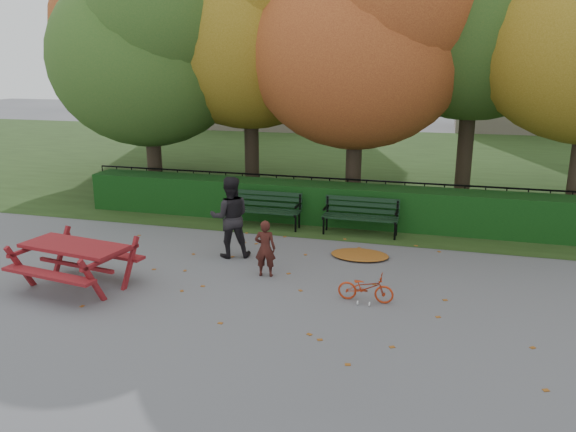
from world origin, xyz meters
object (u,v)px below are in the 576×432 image
(tree_c, at_px, (369,30))
(bicycle, at_px, (366,288))
(tree_a, at_px, (153,44))
(child, at_px, (265,248))
(bench_right, at_px, (361,213))
(bench_left, at_px, (266,207))
(tree_f, at_px, (152,12))
(adult, at_px, (230,217))
(picnic_table, at_px, (75,254))
(tree_b, at_px, (258,12))

(tree_c, height_order, bicycle, tree_c)
(bicycle, bearing_deg, tree_a, 50.89)
(child, bearing_deg, bench_right, -120.76)
(bicycle, bearing_deg, bench_left, 38.75)
(tree_f, distance_m, adult, 10.91)
(tree_a, xyz_separation_m, picnic_table, (1.75, -6.60, -3.87))
(bench_right, bearing_deg, bench_left, 180.00)
(tree_f, relative_size, bench_right, 5.10)
(tree_b, height_order, bicycle, tree_b)
(tree_a, bearing_deg, bench_right, -16.61)
(tree_f, bearing_deg, adult, -53.67)
(bench_right, bearing_deg, tree_f, 146.08)
(bench_left, distance_m, child, 3.40)
(bicycle, bearing_deg, adult, 63.72)
(tree_b, bearing_deg, child, -70.96)
(bench_right, bearing_deg, tree_c, 96.70)
(tree_f, distance_m, bench_left, 9.56)
(picnic_table, bearing_deg, bench_left, 74.04)
(tree_a, bearing_deg, bicycle, -39.82)
(child, bearing_deg, tree_b, -78.73)
(bench_left, height_order, bicycle, bench_left)
(bench_left, bearing_deg, adult, -90.87)
(bench_left, xyz_separation_m, picnic_table, (-2.14, -4.73, 0.13))
(tree_a, bearing_deg, tree_f, 117.98)
(tree_b, height_order, picnic_table, tree_b)
(picnic_table, bearing_deg, adult, 56.93)
(tree_a, relative_size, tree_f, 0.81)
(picnic_table, bearing_deg, tree_b, 91.10)
(bench_left, bearing_deg, tree_b, 110.58)
(picnic_table, relative_size, bicycle, 2.22)
(bench_right, distance_m, bicycle, 3.99)
(tree_f, xyz_separation_m, bicycle, (8.91, -9.46, -5.44))
(bench_right, bearing_deg, tree_a, 163.39)
(tree_a, height_order, bench_left, tree_a)
(adult, bearing_deg, picnic_table, 25.88)
(tree_a, bearing_deg, tree_c, 3.65)
(tree_b, height_order, adult, tree_b)
(tree_c, xyz_separation_m, child, (-1.11, -5.50, -4.26))
(tree_b, bearing_deg, tree_a, -156.95)
(child, bearing_deg, tree_f, -59.77)
(picnic_table, distance_m, bicycle, 5.29)
(tree_a, relative_size, bench_right, 4.16)
(tree_f, relative_size, bicycle, 9.47)
(adult, bearing_deg, tree_c, -137.86)
(tree_c, bearing_deg, bench_left, -133.36)
(tree_a, xyz_separation_m, bicycle, (6.96, -5.80, -4.27))
(tree_f, bearing_deg, bench_left, -43.51)
(tree_a, relative_size, picnic_table, 3.48)
(tree_c, relative_size, bench_left, 4.44)
(tree_f, distance_m, picnic_table, 12.02)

